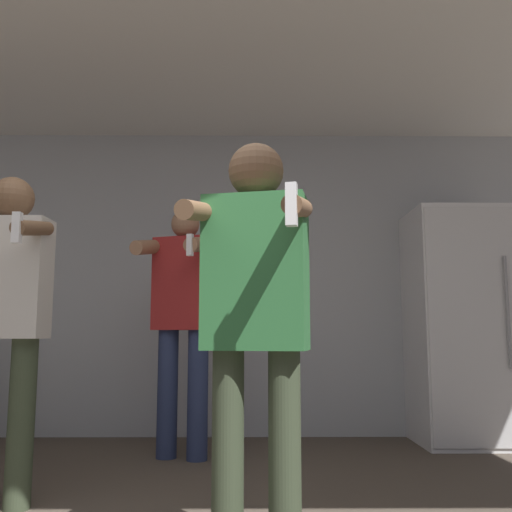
{
  "coord_description": "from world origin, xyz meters",
  "views": [
    {
      "loc": [
        0.54,
        -1.59,
        0.82
      ],
      "look_at": [
        0.55,
        0.54,
        1.12
      ],
      "focal_mm": 40.0,
      "sensor_mm": 36.0,
      "label": 1
    }
  ],
  "objects_px": {
    "refrigerator": "(459,325)",
    "person_woman_foreground": "(256,306)",
    "person_man_side": "(5,308)",
    "person_spectator_back": "(183,312)"
  },
  "relations": [
    {
      "from": "person_woman_foreground",
      "to": "refrigerator",
      "type": "bearing_deg",
      "value": 55.51
    },
    {
      "from": "refrigerator",
      "to": "person_spectator_back",
      "type": "bearing_deg",
      "value": -166.45
    },
    {
      "from": "refrigerator",
      "to": "person_man_side",
      "type": "bearing_deg",
      "value": -150.7
    },
    {
      "from": "person_woman_foreground",
      "to": "person_spectator_back",
      "type": "relative_size",
      "value": 0.92
    },
    {
      "from": "person_man_side",
      "to": "person_spectator_back",
      "type": "height_order",
      "value": "person_spectator_back"
    },
    {
      "from": "person_woman_foreground",
      "to": "person_man_side",
      "type": "xyz_separation_m",
      "value": [
        -1.24,
        0.73,
        0.03
      ]
    },
    {
      "from": "person_woman_foreground",
      "to": "person_man_side",
      "type": "bearing_deg",
      "value": 149.42
    },
    {
      "from": "refrigerator",
      "to": "person_man_side",
      "type": "xyz_separation_m",
      "value": [
        -2.84,
        -1.6,
        0.06
      ]
    },
    {
      "from": "person_man_side",
      "to": "person_spectator_back",
      "type": "bearing_deg",
      "value": 55.32
    },
    {
      "from": "refrigerator",
      "to": "person_woman_foreground",
      "type": "height_order",
      "value": "refrigerator"
    }
  ]
}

